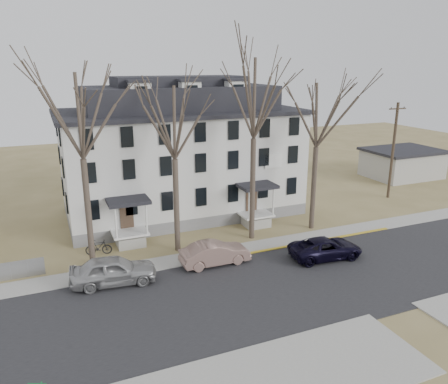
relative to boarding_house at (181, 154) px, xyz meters
name	(u,v)px	position (x,y,z in m)	size (l,w,h in m)	color
ground	(312,301)	(2.00, -17.95, -5.38)	(120.00, 120.00, 0.00)	olive
main_road	(293,285)	(2.00, -15.95, -5.38)	(120.00, 10.00, 0.04)	#27272A
far_sidewalk	(250,248)	(2.00, -9.95, -5.38)	(120.00, 2.00, 0.08)	#A09F97
yellow_curb	(314,242)	(7.00, -10.85, -5.38)	(14.00, 0.25, 0.06)	gold
boarding_house	(181,154)	(0.00, 0.00, 0.00)	(20.80, 12.36, 12.05)	slate
distant_building	(402,163)	(28.00, 2.05, -3.70)	(8.50, 6.50, 3.35)	#A09F97
tree_far_left	(79,110)	(-9.00, -8.15, 4.96)	(8.40, 8.40, 13.72)	#473B31
tree_mid_left	(174,118)	(-3.00, -8.15, 4.22)	(7.80, 7.80, 12.74)	#473B31
tree_center	(254,93)	(3.00, -8.15, 5.71)	(9.00, 9.00, 14.70)	#473B31
tree_mid_right	(318,111)	(8.50, -8.15, 4.22)	(7.80, 7.80, 12.74)	#473B31
utility_pole_far	(393,150)	(20.50, -3.95, -0.47)	(2.00, 0.28, 9.50)	#3D3023
car_silver	(113,271)	(-8.13, -11.54, -4.49)	(2.09, 5.20, 1.77)	#A5A5A5
car_tan	(215,254)	(-1.37, -11.41, -4.60)	(1.65, 4.73, 1.56)	#896A5F
car_navy	(326,249)	(6.10, -13.47, -4.67)	(2.36, 5.12, 1.42)	black
bicycle_left	(133,238)	(-5.71, -5.64, -4.97)	(0.54, 1.56, 0.82)	black
bicycle_right	(99,248)	(-8.41, -6.83, -4.83)	(0.52, 1.85, 1.11)	black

